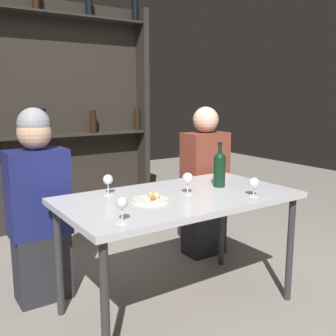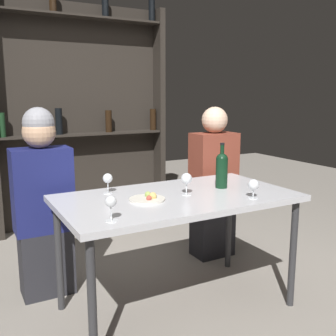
% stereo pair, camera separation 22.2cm
% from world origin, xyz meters
% --- Properties ---
extents(ground_plane, '(10.00, 10.00, 0.00)m').
position_xyz_m(ground_plane, '(0.00, 0.00, 0.00)').
color(ground_plane, gray).
extents(dining_table, '(1.44, 0.79, 0.74)m').
position_xyz_m(dining_table, '(0.00, 0.00, 0.68)').
color(dining_table, silver).
rests_on(dining_table, ground_plane).
extents(wine_rack_wall, '(1.77, 0.21, 2.35)m').
position_xyz_m(wine_rack_wall, '(0.00, 1.95, 1.18)').
color(wine_rack_wall, '#28231E').
rests_on(wine_rack_wall, ground_plane).
extents(wine_bottle, '(0.08, 0.08, 0.30)m').
position_xyz_m(wine_bottle, '(0.36, 0.03, 0.87)').
color(wine_bottle, black).
rests_on(wine_bottle, dining_table).
extents(wine_glass_0, '(0.06, 0.06, 0.13)m').
position_xyz_m(wine_glass_0, '(-0.35, 0.25, 0.83)').
color(wine_glass_0, silver).
rests_on(wine_glass_0, dining_table).
extents(wine_glass_1, '(0.07, 0.07, 0.12)m').
position_xyz_m(wine_glass_1, '(0.36, -0.28, 0.82)').
color(wine_glass_1, silver).
rests_on(wine_glass_1, dining_table).
extents(wine_glass_2, '(0.07, 0.07, 0.14)m').
position_xyz_m(wine_glass_2, '(0.06, -0.02, 0.84)').
color(wine_glass_2, silver).
rests_on(wine_glass_2, dining_table).
extents(wine_glass_3, '(0.06, 0.06, 0.13)m').
position_xyz_m(wine_glass_3, '(-0.53, -0.28, 0.83)').
color(wine_glass_3, silver).
rests_on(wine_glass_3, dining_table).
extents(food_plate_0, '(0.21, 0.21, 0.05)m').
position_xyz_m(food_plate_0, '(-0.21, -0.02, 0.75)').
color(food_plate_0, silver).
rests_on(food_plate_0, dining_table).
extents(seated_person_left, '(0.38, 0.22, 1.27)m').
position_xyz_m(seated_person_left, '(-0.69, 0.59, 0.63)').
color(seated_person_left, '#26262B').
rests_on(seated_person_left, ground_plane).
extents(seated_person_right, '(0.36, 0.22, 1.25)m').
position_xyz_m(seated_person_right, '(0.69, 0.59, 0.60)').
color(seated_person_right, '#26262B').
rests_on(seated_person_right, ground_plane).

